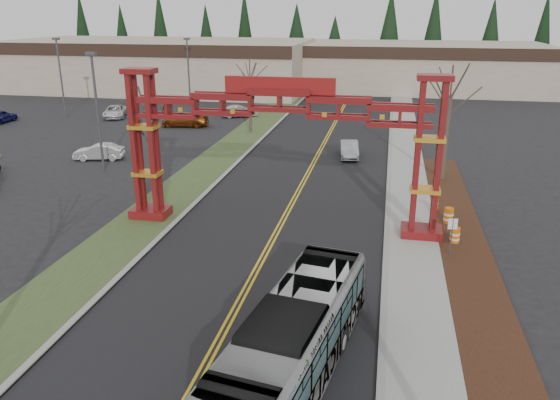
% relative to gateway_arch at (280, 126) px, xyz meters
% --- Properties ---
extents(road, '(12.00, 110.00, 0.02)m').
position_rel_gateway_arch_xyz_m(road, '(-0.00, 7.00, -5.97)').
color(road, black).
rests_on(road, ground).
extents(lane_line_left, '(0.12, 100.00, 0.01)m').
position_rel_gateway_arch_xyz_m(lane_line_left, '(-0.12, 7.00, -5.96)').
color(lane_line_left, gold).
rests_on(lane_line_left, road).
extents(lane_line_right, '(0.12, 100.00, 0.01)m').
position_rel_gateway_arch_xyz_m(lane_line_right, '(0.12, 7.00, -5.96)').
color(lane_line_right, gold).
rests_on(lane_line_right, road).
extents(curb_right, '(0.30, 110.00, 0.15)m').
position_rel_gateway_arch_xyz_m(curb_right, '(6.15, 7.00, -5.91)').
color(curb_right, gray).
rests_on(curb_right, ground).
extents(sidewalk_right, '(2.60, 110.00, 0.14)m').
position_rel_gateway_arch_xyz_m(sidewalk_right, '(7.60, 7.00, -5.91)').
color(sidewalk_right, gray).
rests_on(sidewalk_right, ground).
extents(landscape_strip, '(2.60, 50.00, 0.12)m').
position_rel_gateway_arch_xyz_m(landscape_strip, '(10.20, -8.00, -5.92)').
color(landscape_strip, black).
rests_on(landscape_strip, ground).
extents(grass_median, '(4.00, 110.00, 0.08)m').
position_rel_gateway_arch_xyz_m(grass_median, '(-8.00, 7.00, -5.94)').
color(grass_median, '#314522').
rests_on(grass_median, ground).
extents(curb_left, '(0.30, 110.00, 0.15)m').
position_rel_gateway_arch_xyz_m(curb_left, '(-6.15, 7.00, -5.91)').
color(curb_left, gray).
rests_on(curb_left, ground).
extents(gateway_arch, '(18.20, 1.60, 8.90)m').
position_rel_gateway_arch_xyz_m(gateway_arch, '(0.00, 0.00, 0.00)').
color(gateway_arch, '#63120D').
rests_on(gateway_arch, ground).
extents(retail_building_west, '(46.00, 22.30, 7.50)m').
position_rel_gateway_arch_xyz_m(retail_building_west, '(-30.00, 53.96, -2.22)').
color(retail_building_west, tan).
rests_on(retail_building_west, ground).
extents(retail_building_east, '(38.00, 20.30, 7.00)m').
position_rel_gateway_arch_xyz_m(retail_building_east, '(10.00, 61.95, -2.47)').
color(retail_building_east, tan).
rests_on(retail_building_east, ground).
extents(conifer_treeline, '(116.10, 5.60, 13.00)m').
position_rel_gateway_arch_xyz_m(conifer_treeline, '(0.25, 74.00, 0.50)').
color(conifer_treeline, black).
rests_on(conifer_treeline, ground).
extents(transit_bus, '(4.24, 11.02, 3.00)m').
position_rel_gateway_arch_xyz_m(transit_bus, '(3.20, -13.50, -4.48)').
color(transit_bus, '#B6B9BE').
rests_on(transit_bus, ground).
extents(silver_sedan, '(1.98, 4.35, 1.38)m').
position_rel_gateway_arch_xyz_m(silver_sedan, '(2.70, 16.77, -5.29)').
color(silver_sedan, '#A5A8AD').
rests_on(silver_sedan, ground).
extents(parked_car_near_b, '(4.30, 2.32, 1.35)m').
position_rel_gateway_arch_xyz_m(parked_car_near_b, '(-17.89, 11.83, -5.31)').
color(parked_car_near_b, white).
rests_on(parked_car_near_b, ground).
extents(parked_car_mid_a, '(5.32, 2.71, 1.48)m').
position_rel_gateway_arch_xyz_m(parked_car_mid_a, '(-15.71, 26.37, -5.24)').
color(parked_car_mid_a, brown).
rests_on(parked_car_mid_a, ground).
extents(parked_car_mid_b, '(1.77, 4.35, 1.48)m').
position_rel_gateway_arch_xyz_m(parked_car_mid_b, '(-36.66, 24.13, -5.24)').
color(parked_car_mid_b, navy).
rests_on(parked_car_mid_b, ground).
extents(parked_car_far_a, '(4.39, 2.98, 1.37)m').
position_rel_gateway_arch_xyz_m(parked_car_far_a, '(-11.43, 32.78, -5.30)').
color(parked_car_far_a, '#95999C').
rests_on(parked_car_far_a, ground).
extents(parked_car_far_b, '(3.79, 5.43, 1.38)m').
position_rel_gateway_arch_xyz_m(parked_car_far_b, '(-25.67, 29.74, -5.29)').
color(parked_car_far_b, silver).
rests_on(parked_car_far_b, ground).
extents(bare_tree_median_mid, '(3.37, 3.37, 7.65)m').
position_rel_gateway_arch_xyz_m(bare_tree_median_mid, '(-8.00, 0.87, -0.59)').
color(bare_tree_median_mid, '#382D26').
rests_on(bare_tree_median_mid, ground).
extents(bare_tree_median_far, '(3.02, 3.02, 7.50)m').
position_rel_gateway_arch_xyz_m(bare_tree_median_far, '(-8.00, 24.75, -0.51)').
color(bare_tree_median_far, '#382D26').
rests_on(bare_tree_median_far, ground).
extents(bare_tree_right_far, '(3.47, 3.47, 8.36)m').
position_rel_gateway_arch_xyz_m(bare_tree_right_far, '(10.00, 11.41, 0.04)').
color(bare_tree_right_far, '#382D26').
rests_on(bare_tree_right_far, ground).
extents(light_pole_near, '(0.78, 0.39, 9.02)m').
position_rel_gateway_arch_xyz_m(light_pole_near, '(-15.98, 9.00, -0.77)').
color(light_pole_near, '#3F3F44').
rests_on(light_pole_near, ground).
extents(light_pole_mid, '(0.78, 0.39, 8.98)m').
position_rel_gateway_arch_xyz_m(light_pole_mid, '(-31.64, 29.03, -0.79)').
color(light_pole_mid, '#3F3F44').
rests_on(light_pole_mid, ground).
extents(light_pole_far, '(0.74, 0.37, 8.58)m').
position_rel_gateway_arch_xyz_m(light_pole_far, '(-19.93, 39.33, -1.02)').
color(light_pole_far, '#3F3F44').
rests_on(light_pole_far, ground).
extents(street_sign, '(0.47, 0.11, 2.06)m').
position_rel_gateway_arch_xyz_m(street_sign, '(9.34, -2.21, -4.50)').
color(street_sign, '#3F3F44').
rests_on(street_sign, ground).
extents(barrel_south, '(0.52, 0.52, 0.97)m').
position_rel_gateway_arch_xyz_m(barrel_south, '(9.73, -0.61, -5.50)').
color(barrel_south, '#D4610B').
rests_on(barrel_south, ground).
extents(barrel_mid, '(0.56, 0.56, 1.04)m').
position_rel_gateway_arch_xyz_m(barrel_mid, '(9.65, 2.29, -5.46)').
color(barrel_mid, '#D4610B').
rests_on(barrel_mid, ground).
extents(barrel_north, '(0.49, 0.49, 0.90)m').
position_rel_gateway_arch_xyz_m(barrel_north, '(8.96, 4.28, -5.53)').
color(barrel_north, '#D4610B').
rests_on(barrel_north, ground).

